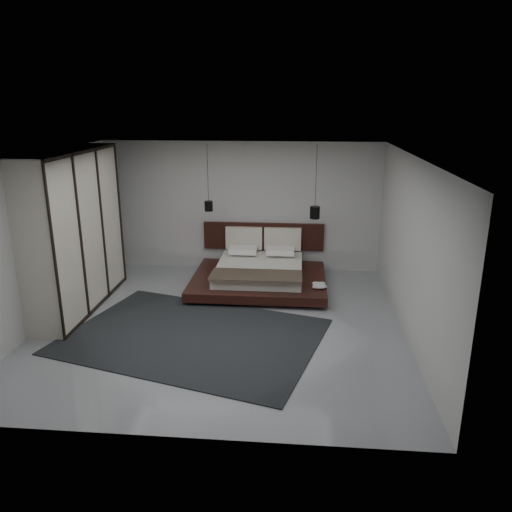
# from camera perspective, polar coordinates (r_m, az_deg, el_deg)

# --- Properties ---
(floor) EXTENTS (6.00, 6.00, 0.00)m
(floor) POSITION_cam_1_polar(r_m,az_deg,el_deg) (8.53, -3.90, -7.72)
(floor) COLOR gray
(floor) RESTS_ON ground
(ceiling) EXTENTS (6.00, 6.00, 0.00)m
(ceiling) POSITION_cam_1_polar(r_m,az_deg,el_deg) (7.78, -4.33, 11.32)
(ceiling) COLOR white
(ceiling) RESTS_ON wall_back
(wall_back) EXTENTS (6.00, 0.00, 6.00)m
(wall_back) POSITION_cam_1_polar(r_m,az_deg,el_deg) (10.93, -1.62, 5.66)
(wall_back) COLOR #B4B4B2
(wall_back) RESTS_ON floor
(wall_front) EXTENTS (6.00, 0.00, 6.00)m
(wall_front) POSITION_cam_1_polar(r_m,az_deg,el_deg) (5.28, -9.25, -7.60)
(wall_front) COLOR #B4B4B2
(wall_front) RESTS_ON floor
(wall_left) EXTENTS (0.00, 6.00, 6.00)m
(wall_left) POSITION_cam_1_polar(r_m,az_deg,el_deg) (9.01, -23.30, 1.71)
(wall_left) COLOR #B4B4B2
(wall_left) RESTS_ON floor
(wall_right) EXTENTS (0.00, 6.00, 6.00)m
(wall_right) POSITION_cam_1_polar(r_m,az_deg,el_deg) (8.13, 17.26, 0.78)
(wall_right) COLOR #B4B4B2
(wall_right) RESTS_ON floor
(lattice_screen) EXTENTS (0.05, 0.90, 2.60)m
(lattice_screen) POSITION_cam_1_polar(r_m,az_deg,el_deg) (11.16, -17.23, 4.61)
(lattice_screen) COLOR black
(lattice_screen) RESTS_ON floor
(bed) EXTENTS (2.64, 2.34, 1.05)m
(bed) POSITION_cam_1_polar(r_m,az_deg,el_deg) (10.14, 0.41, -1.84)
(bed) COLOR black
(bed) RESTS_ON floor
(book_lower) EXTENTS (0.29, 0.34, 0.03)m
(book_lower) POSITION_cam_1_polar(r_m,az_deg,el_deg) (9.52, 6.63, -3.38)
(book_lower) COLOR #99724C
(book_lower) RESTS_ON bed
(book_upper) EXTENTS (0.25, 0.33, 0.02)m
(book_upper) POSITION_cam_1_polar(r_m,az_deg,el_deg) (9.48, 6.53, -3.30)
(book_upper) COLOR #99724C
(book_upper) RESTS_ON book_lower
(pendant_left) EXTENTS (0.17, 0.17, 1.36)m
(pendant_left) POSITION_cam_1_polar(r_m,az_deg,el_deg) (10.33, -5.44, 5.74)
(pendant_left) COLOR black
(pendant_left) RESTS_ON ceiling
(pendant_right) EXTENTS (0.20, 0.20, 1.48)m
(pendant_right) POSITION_cam_1_polar(r_m,az_deg,el_deg) (10.18, 6.74, 4.97)
(pendant_right) COLOR black
(pendant_right) RESTS_ON ceiling
(wardrobe) EXTENTS (0.68, 2.87, 2.82)m
(wardrobe) POSITION_cam_1_polar(r_m,az_deg,el_deg) (9.36, -20.10, 2.68)
(wardrobe) COLOR beige
(wardrobe) RESTS_ON floor
(rug) EXTENTS (4.51, 3.74, 0.02)m
(rug) POSITION_cam_1_polar(r_m,az_deg,el_deg) (8.14, -7.21, -9.06)
(rug) COLOR black
(rug) RESTS_ON floor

